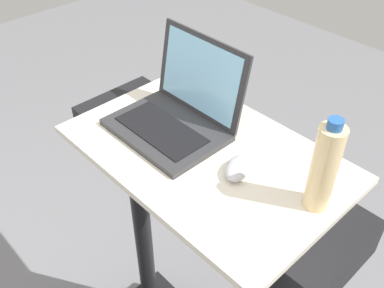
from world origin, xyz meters
TOP-DOWN VIEW (x-y plane):
  - desk_board at (0.00, 0.70)m, footprint 0.74×0.48m
  - laptop at (-0.13, 0.72)m, footprint 0.32×0.27m
  - computer_mouse at (0.12, 0.70)m, footprint 0.10×0.12m
  - water_bottle at (0.31, 0.75)m, footprint 0.06×0.06m

SIDE VIEW (x-z plane):
  - desk_board at x=0.00m, z-range 1.19..1.21m
  - computer_mouse at x=0.12m, z-range 1.21..1.24m
  - laptop at x=-0.13m, z-range 1.14..1.38m
  - water_bottle at x=0.31m, z-range 1.20..1.44m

